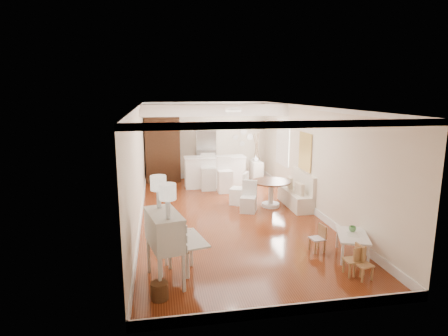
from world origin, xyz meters
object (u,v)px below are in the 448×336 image
object	(u,v)px
kids_table	(352,246)
slip_chair_far	(239,188)
kids_chair_a	(353,260)
slip_chair_near	(249,197)
secretary_bureau	(165,248)
kids_chair_b	(317,238)
bar_stool_right	(225,175)
kids_chair_c	(364,264)
sideboard	(256,172)
pantry_cabinet	(163,150)
fridge	(216,155)
bar_stool_left	(208,172)
gustavian_armchair	(176,244)
wicker_basket	(160,291)
breakfast_counter	(215,172)
dining_table	(271,194)

from	to	relation	value
kids_table	slip_chair_far	xyz separation A→B (m)	(-1.42, 3.81, 0.24)
kids_chair_a	slip_chair_near	size ratio (longest dim) A/B	0.67
secretary_bureau	slip_chair_far	size ratio (longest dim) A/B	1.32
kids_chair_b	bar_stool_right	xyz separation A→B (m)	(-1.03, 4.77, 0.29)
kids_chair_c	sideboard	xyz separation A→B (m)	(-0.00, 7.16, 0.10)
pantry_cabinet	fridge	world-z (taller)	pantry_cabinet
bar_stool_left	bar_stool_right	distance (m)	0.63
kids_table	kids_chair_a	bearing A→B (deg)	-118.03
kids_chair_a	fridge	bearing A→B (deg)	-171.58
gustavian_armchair	fridge	distance (m)	7.23
kids_chair_a	sideboard	xyz separation A→B (m)	(0.11, 6.99, 0.09)
kids_chair_a	bar_stool_right	xyz separation A→B (m)	(-1.23, 5.82, 0.28)
slip_chair_near	sideboard	xyz separation A→B (m)	(1.07, 3.26, -0.04)
bar_stool_right	pantry_cabinet	world-z (taller)	pantry_cabinet
gustavian_armchair	kids_chair_c	distance (m)	3.26
wicker_basket	kids_table	bearing A→B (deg)	13.56
kids_chair_a	breakfast_counter	distance (m)	6.76
gustavian_armchair	fridge	bearing A→B (deg)	-1.38
gustavian_armchair	bar_stool_right	size ratio (longest dim) A/B	0.92
kids_chair_b	kids_chair_c	bearing A→B (deg)	4.92
wicker_basket	slip_chair_near	world-z (taller)	slip_chair_near
dining_table	sideboard	bearing A→B (deg)	83.23
secretary_bureau	kids_table	world-z (taller)	secretary_bureau
breakfast_counter	fridge	xyz separation A→B (m)	(0.20, 1.05, 0.39)
kids_chair_c	bar_stool_left	xyz separation A→B (m)	(-1.81, 6.40, 0.32)
gustavian_armchair	slip_chair_far	size ratio (longest dim) A/B	1.12
kids_table	sideboard	world-z (taller)	sideboard
kids_table	fridge	xyz separation A→B (m)	(-1.60, 6.97, 0.67)
kids_chair_c	sideboard	distance (m)	7.16
wicker_basket	pantry_cabinet	bearing A→B (deg)	88.51
gustavian_armchair	breakfast_counter	size ratio (longest dim) A/B	0.51
breakfast_counter	bar_stool_left	bearing A→B (deg)	-125.41
secretary_bureau	fridge	size ratio (longest dim) A/B	0.68
slip_chair_near	dining_table	bearing A→B (deg)	48.85
sideboard	breakfast_counter	bearing A→B (deg)	-164.04
gustavian_armchair	kids_chair_b	size ratio (longest dim) A/B	1.89
kids_chair_a	kids_chair_c	world-z (taller)	kids_chair_a
fridge	breakfast_counter	bearing A→B (deg)	-100.78
slip_chair_far	sideboard	distance (m)	2.76
wicker_basket	kids_chair_a	xyz separation A→B (m)	(3.34, 0.20, 0.15)
kids_chair_a	gustavian_armchair	bearing A→B (deg)	-103.12
slip_chair_near	slip_chair_far	size ratio (longest dim) A/B	0.90
kids_table	sideboard	size ratio (longest dim) A/B	1.16
bar_stool_right	sideboard	world-z (taller)	bar_stool_right
bar_stool_right	gustavian_armchair	bearing A→B (deg)	-109.77
kids_chair_c	slip_chair_near	bearing A→B (deg)	94.46
slip_chair_near	bar_stool_left	xyz separation A→B (m)	(-0.74, 2.50, 0.17)
kids_chair_c	bar_stool_left	world-z (taller)	bar_stool_left
bar_stool_left	pantry_cabinet	xyz separation A→B (m)	(-1.43, 1.45, 0.56)
dining_table	kids_chair_b	bearing A→B (deg)	-89.27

